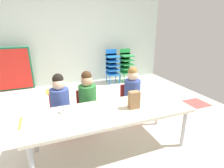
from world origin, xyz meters
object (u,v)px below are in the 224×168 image
seated_child_near_camera (60,99)px  paper_plate_near_edge (63,112)px  kid_chair_green_stack (126,63)px  donut_powdered_on_plate (62,111)px  seated_child_far_right (132,89)px  paper_bag_brown (134,100)px  kid_chair_blue_stack (112,64)px  craft_table (111,114)px  folded_activity_table (11,70)px  seated_child_middle_seat (87,95)px  paper_plate_center_table (107,111)px

seated_child_near_camera → paper_plate_near_edge: 0.42m
kid_chair_green_stack → donut_powdered_on_plate: bearing=-129.5°
seated_child_near_camera → seated_child_far_right: (1.14, 0.00, 0.00)m
paper_bag_brown → kid_chair_green_stack: bearing=66.1°
seated_child_near_camera → paper_plate_near_edge: bearing=-91.3°
donut_powdered_on_plate → kid_chair_blue_stack: bearing=56.9°
craft_table → folded_activity_table: folded_activity_table is taller
paper_bag_brown → paper_plate_near_edge: size_ratio=1.22×
paper_plate_near_edge → folded_activity_table: bearing=108.3°
seated_child_middle_seat → kid_chair_green_stack: size_ratio=1.00×
paper_plate_near_edge → donut_powdered_on_plate: bearing=0.0°
kid_chair_green_stack → seated_child_middle_seat: bearing=-128.5°
paper_bag_brown → paper_plate_center_table: (-0.35, 0.02, -0.11)m
seated_child_far_right → donut_powdered_on_plate: size_ratio=8.81×
paper_bag_brown → donut_powdered_on_plate: size_ratio=2.11×
seated_child_far_right → folded_activity_table: bearing=132.1°
seated_child_near_camera → seated_child_far_right: same height
kid_chair_green_stack → paper_plate_center_table: size_ratio=5.11×
folded_activity_table → paper_plate_center_table: folded_activity_table is taller
seated_child_near_camera → kid_chair_green_stack: seated_child_near_camera is taller
seated_child_far_right → seated_child_near_camera: bearing=180.0°
seated_child_near_camera → kid_chair_blue_stack: 2.58m
seated_child_middle_seat → kid_chair_blue_stack: size_ratio=1.00×
folded_activity_table → paper_plate_near_edge: size_ratio=6.04×
kid_chair_green_stack → folded_activity_table: 2.91m
seated_child_near_camera → kid_chair_blue_stack: seated_child_near_camera is taller
seated_child_far_right → paper_bag_brown: bearing=-115.7°
kid_chair_blue_stack → folded_activity_table: bearing=175.1°
paper_plate_near_edge → seated_child_middle_seat: bearing=46.2°
folded_activity_table → paper_plate_near_edge: folded_activity_table is taller
seated_child_middle_seat → seated_child_far_right: bearing=0.0°
paper_bag_brown → paper_plate_near_edge: (-0.85, 0.19, -0.11)m
seated_child_far_right → paper_plate_center_table: size_ratio=5.10×
folded_activity_table → craft_table: bearing=-63.0°
craft_table → kid_chair_blue_stack: kid_chair_blue_stack is taller
kid_chair_blue_stack → donut_powdered_on_plate: bearing=-123.1°
craft_table → seated_child_middle_seat: 0.60m
kid_chair_green_stack → folded_activity_table: folded_activity_table is taller
seated_child_middle_seat → paper_plate_center_table: seated_child_middle_seat is taller
seated_child_near_camera → kid_chair_blue_stack: (1.59, 2.03, -0.04)m
folded_activity_table → seated_child_near_camera: bearing=-68.3°
donut_powdered_on_plate → seated_child_far_right: bearing=20.2°
paper_bag_brown → paper_plate_near_edge: paper_bag_brown is taller
seated_child_near_camera → paper_plate_center_table: bearing=-50.4°
kid_chair_blue_stack → paper_plate_near_edge: kid_chair_blue_stack is taller
kid_chair_blue_stack → donut_powdered_on_plate: 2.93m
seated_child_middle_seat → folded_activity_table: (-1.29, 2.24, -0.02)m
kid_chair_green_stack → donut_powdered_on_plate: size_ratio=8.83×
craft_table → seated_child_near_camera: 0.80m
craft_table → paper_bag_brown: size_ratio=8.98×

